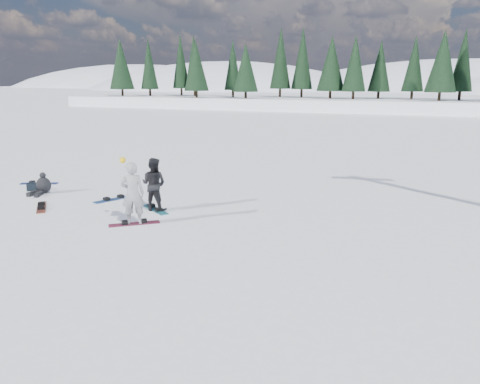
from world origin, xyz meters
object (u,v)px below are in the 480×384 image
(snowboarder_man, at_px, (154,184))
(snowboard_loose_a, at_px, (114,199))
(snowboarder_woman, at_px, (133,193))
(seated_rider, at_px, (43,185))
(snowboard_loose_c, at_px, (39,183))
(snowboard_loose_b, at_px, (41,207))
(gear_bag, at_px, (34,187))

(snowboarder_man, bearing_deg, snowboard_loose_a, -20.13)
(snowboarder_woman, height_order, seated_rider, snowboarder_woman)
(snowboarder_man, xyz_separation_m, snowboard_loose_c, (-6.57, 1.68, -0.86))
(seated_rider, height_order, snowboard_loose_c, seated_rider)
(snowboard_loose_b, bearing_deg, snowboarder_woman, 41.70)
(snowboarder_man, distance_m, gear_bag, 5.94)
(snowboard_loose_a, height_order, snowboard_loose_b, same)
(seated_rider, xyz_separation_m, snowboard_loose_b, (1.44, -1.60, -0.30))
(snowboarder_woman, relative_size, snowboard_loose_c, 1.36)
(gear_bag, distance_m, snowboard_loose_b, 2.83)
(seated_rider, height_order, snowboard_loose_a, seated_rider)
(gear_bag, bearing_deg, snowboard_loose_c, 125.68)
(snowboard_loose_a, bearing_deg, snowboarder_man, -82.57)
(seated_rider, bearing_deg, snowboard_loose_b, -62.37)
(seated_rider, relative_size, gear_bag, 2.26)
(snowboard_loose_a, distance_m, snowboard_loose_c, 4.59)
(snowboarder_woman, xyz_separation_m, gear_bag, (-6.11, 2.28, -0.81))
(snowboard_loose_c, bearing_deg, snowboard_loose_b, -68.26)
(snowboarder_woman, xyz_separation_m, snowboarder_man, (-0.26, 1.60, -0.08))
(snowboarder_woman, distance_m, snowboard_loose_c, 7.63)
(gear_bag, distance_m, snowboard_loose_a, 3.76)
(seated_rider, bearing_deg, snowboarder_man, -19.11)
(snowboarder_man, bearing_deg, snowboarder_woman, 95.76)
(snowboard_loose_b, bearing_deg, seated_rider, 179.75)
(snowboard_loose_a, bearing_deg, gear_bag, 113.22)
(seated_rider, bearing_deg, gear_bag, 145.93)
(seated_rider, height_order, snowboard_loose_b, seated_rider)
(snowboarder_man, height_order, gear_bag, snowboarder_man)
(snowboard_loose_c, relative_size, snowboard_loose_b, 1.00)
(snowboarder_man, distance_m, snowboard_loose_b, 3.99)
(snowboard_loose_a, bearing_deg, snowboard_loose_b, 162.06)
(snowboard_loose_c, bearing_deg, snowboarder_man, -37.65)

